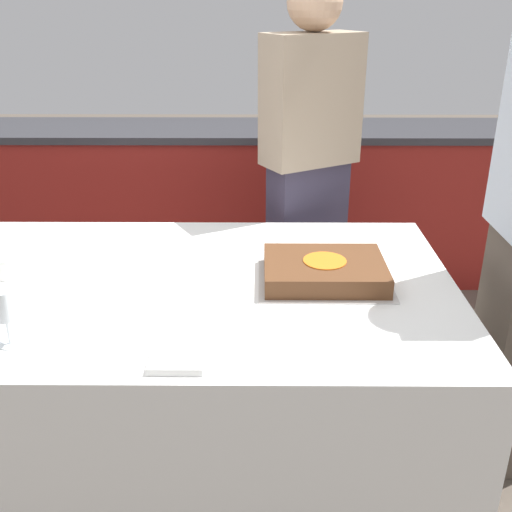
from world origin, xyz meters
name	(u,v)px	position (x,y,z in m)	size (l,w,h in m)	color
ground_plane	(196,450)	(0.00, 0.00, 0.00)	(14.00, 14.00, 0.00)	brown
back_counter	(220,202)	(0.00, 1.66, 0.46)	(4.40, 0.58, 0.92)	maroon
dining_table	(192,372)	(0.00, 0.00, 0.37)	(1.83, 1.16, 0.73)	white
cake	(324,271)	(0.47, 0.02, 0.77)	(0.45, 0.36, 0.07)	#B7B2AD
plate_stack	(5,259)	(-0.66, 0.11, 0.77)	(0.23, 0.23, 0.07)	white
wine_glass	(4,309)	(-0.45, -0.39, 0.84)	(0.06, 0.06, 0.17)	white
side_plate_near_cake	(303,242)	(0.42, 0.36, 0.73)	(0.20, 0.20, 0.00)	white
utensil_pile	(177,360)	(0.03, -0.48, 0.74)	(0.15, 0.12, 0.02)	white
person_cutting_cake	(309,171)	(0.47, 0.80, 0.90)	(0.46, 0.38, 1.72)	#383347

